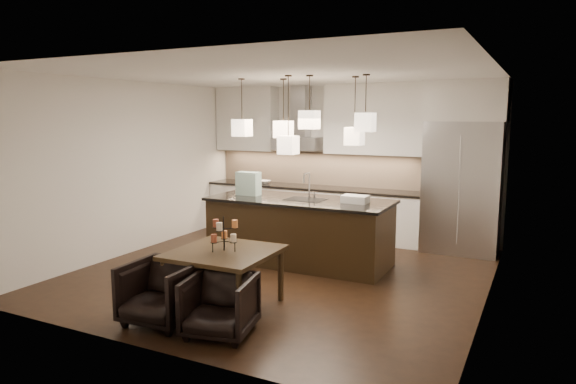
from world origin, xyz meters
The scene contains 37 objects.
floor centered at (0.00, 0.00, -0.01)m, with size 5.50×5.50×0.02m, color black.
ceiling centered at (0.00, 0.00, 2.81)m, with size 5.50×5.50×0.02m, color white.
wall_back centered at (0.00, 2.76, 1.40)m, with size 5.50×0.02×2.80m, color silver.
wall_front centered at (0.00, -2.76, 1.40)m, with size 5.50×0.02×2.80m, color silver.
wall_left centered at (-2.76, 0.00, 1.40)m, with size 0.02×5.50×2.80m, color silver.
wall_right centered at (2.76, 0.00, 1.40)m, with size 0.02×5.50×2.80m, color silver.
refrigerator centered at (2.10, 2.38, 1.07)m, with size 1.20×0.72×2.15m, color #B7B7BA.
fridge_panel centered at (2.10, 2.38, 2.47)m, with size 1.26×0.72×0.65m, color silver.
lower_cabinets centered at (-0.62, 2.43, 0.44)m, with size 4.21×0.62×0.88m, color silver.
countertop centered at (-0.62, 2.43, 0.90)m, with size 4.21×0.66×0.04m, color black.
backsplash centered at (-0.62, 2.73, 1.24)m, with size 4.21×0.02×0.63m, color tan.
upper_cab_left centered at (-2.10, 2.57, 2.17)m, with size 1.25×0.35×1.25m, color silver.
upper_cab_right centered at (0.55, 2.57, 2.17)m, with size 1.86×0.35×1.25m, color silver.
hood_canopy centered at (-0.93, 2.48, 1.72)m, with size 0.90×0.52×0.24m, color #B7B7BA.
hood_chimney centered at (-0.93, 2.59, 2.32)m, with size 0.30×0.28×0.96m, color #B7B7BA.
fruit_bowl centered at (-1.63, 2.38, 0.95)m, with size 0.26×0.26×0.06m, color silver.
island_body centered at (0.00, 0.60, 0.47)m, with size 2.70×1.08×0.95m, color black.
island_top centered at (0.00, 0.60, 0.97)m, with size 2.78×1.17×0.04m, color black.
faucet centered at (0.11, 0.71, 1.20)m, with size 0.11×0.26×0.41m, color silver, non-canonical shape.
tote_bag centered at (-0.89, 0.58, 1.18)m, with size 0.37×0.19×0.37m, color #296549.
food_container centered at (0.87, 0.63, 1.05)m, with size 0.37×0.26×0.11m, color silver.
dining_table centered at (0.01, -1.48, 0.34)m, with size 1.14×1.14×0.69m, color black, non-canonical shape.
candelabra centered at (0.01, -1.48, 0.89)m, with size 0.33×0.33×0.40m, color black, non-canonical shape.
candle_a centered at (0.14, -1.48, 0.85)m, with size 0.07×0.07×0.09m, color beige.
candle_b centered at (-0.06, -1.37, 0.85)m, with size 0.07×0.07×0.09m, color orange.
candle_c centered at (-0.05, -1.59, 0.85)m, with size 0.07×0.07×0.09m, color brown.
candle_d centered at (0.11, -1.40, 0.99)m, with size 0.07×0.07×0.09m, color orange.
candle_e centered at (-0.11, -1.46, 0.99)m, with size 0.07×0.07×0.09m, color brown.
candle_f centered at (0.03, -1.60, 0.99)m, with size 0.07×0.07×0.09m, color beige.
armchair_left centered at (-0.35, -2.17, 0.34)m, with size 0.73×0.75×0.68m, color black.
armchair_right centered at (0.40, -2.16, 0.31)m, with size 0.67×0.69×0.62m, color black.
pendant_a centered at (-0.92, 0.46, 2.05)m, with size 0.24×0.24×0.26m, color #FFE2C0.
pendant_b centered at (-0.36, 0.77, 2.03)m, with size 0.24×0.24×0.26m, color #FFE2C0.
pendant_c centered at (0.28, 0.32, 2.18)m, with size 0.24×0.24×0.26m, color #FFE2C0.
pendant_d centered at (0.78, 0.82, 1.94)m, with size 0.24×0.24×0.26m, color #FFE2C0.
pendant_e centered at (1.03, 0.53, 2.15)m, with size 0.24×0.24×0.26m, color #FFE2C0.
pendant_f centered at (0.00, 0.20, 1.83)m, with size 0.24×0.24×0.26m, color #FFE2C0.
Camera 1 is at (3.27, -6.33, 2.23)m, focal length 32.00 mm.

